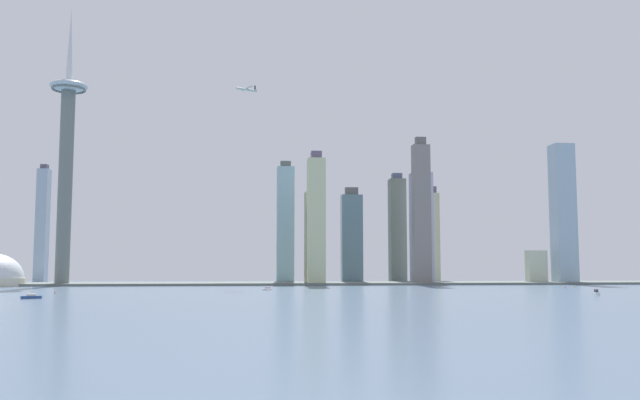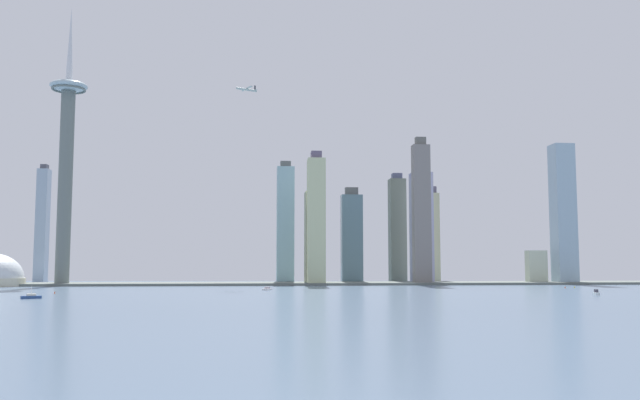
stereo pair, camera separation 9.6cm
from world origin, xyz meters
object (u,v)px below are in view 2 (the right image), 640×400
object	(u,v)px
skyscraper_9	(536,267)
skyscraper_8	(563,214)
skyscraper_6	(285,224)
channel_buoy_1	(565,287)
boat_1	(31,297)
skyscraper_7	(314,238)
observation_tower	(67,148)
skyscraper_3	(421,228)
skyscraper_2	(352,238)
airplane	(246,89)
boat_0	(596,293)
channel_buoy_0	(575,287)
skyscraper_4	(42,225)
skyscraper_1	(433,236)
skyscraper_10	(316,220)
boat_2	(267,289)
skyscraper_0	(421,213)
channel_buoy_2	(55,292)
skyscraper_5	(397,229)

from	to	relation	value
skyscraper_9	skyscraper_8	bearing A→B (deg)	-2.57
skyscraper_6	skyscraper_8	world-z (taller)	skyscraper_8
skyscraper_9	channel_buoy_1	size ratio (longest dim) A/B	22.02
skyscraper_9	boat_1	size ratio (longest dim) A/B	2.87
skyscraper_7	boat_1	bearing A→B (deg)	-126.34
observation_tower	skyscraper_3	distance (m)	450.82
skyscraper_2	airplane	bearing A→B (deg)	-146.77
boat_0	channel_buoy_0	bearing A→B (deg)	-8.29
skyscraper_2	airplane	xyz separation A→B (m)	(-137.92, -90.36, 170.59)
skyscraper_4	airplane	distance (m)	337.60
skyscraper_1	skyscraper_2	world-z (taller)	skyscraper_1
skyscraper_10	skyscraper_4	bearing A→B (deg)	161.72
skyscraper_10	boat_2	xyz separation A→B (m)	(-61.07, -141.60, -76.39)
skyscraper_6	skyscraper_7	bearing A→B (deg)	-48.27
skyscraper_0	skyscraper_7	bearing A→B (deg)	166.18
skyscraper_3	skyscraper_6	distance (m)	178.03
boat_2	channel_buoy_2	size ratio (longest dim) A/B	6.59
airplane	skyscraper_10	bearing A→B (deg)	168.15
skyscraper_4	skyscraper_5	xyz separation A→B (m)	(473.52, -13.84, -4.20)
skyscraper_5	skyscraper_10	distance (m)	158.98
skyscraper_1	skyscraper_4	world-z (taller)	skyscraper_4
skyscraper_2	skyscraper_3	world-z (taller)	skyscraper_3
skyscraper_8	boat_1	distance (m)	642.61
skyscraper_6	skyscraper_2	bearing A→B (deg)	-3.51
skyscraper_1	channel_buoy_1	bearing A→B (deg)	-70.89
skyscraper_6	boat_2	distance (m)	231.25
skyscraper_4	airplane	xyz separation A→B (m)	(267.50, -137.03, 153.75)
observation_tower	skyscraper_7	size ratio (longest dim) A/B	2.89
skyscraper_6	skyscraper_8	bearing A→B (deg)	-8.52
skyscraper_0	airplane	world-z (taller)	airplane
skyscraper_8	boat_0	size ratio (longest dim) A/B	17.99
skyscraper_8	boat_1	bearing A→B (deg)	-151.01
boat_2	skyscraper_9	bearing A→B (deg)	-43.41
skyscraper_5	channel_buoy_0	xyz separation A→B (m)	(142.96, -216.80, -71.32)
skyscraper_5	airplane	xyz separation A→B (m)	(-206.02, -123.18, 157.95)
observation_tower	airplane	size ratio (longest dim) A/B	13.08
skyscraper_7	boat_2	world-z (taller)	skyscraper_7
skyscraper_8	skyscraper_9	world-z (taller)	skyscraper_8
skyscraper_7	skyscraper_10	distance (m)	41.55
skyscraper_3	boat_0	xyz separation A→B (m)	(59.50, -332.39, -70.53)
skyscraper_3	skyscraper_2	bearing A→B (deg)	172.43
boat_1	boat_2	bearing A→B (deg)	14.70
skyscraper_9	skyscraper_2	bearing A→B (deg)	168.68
skyscraper_1	channel_buoy_2	xyz separation A→B (m)	(-416.44, -306.40, -61.93)
observation_tower	skyscraper_7	bearing A→B (deg)	5.37
skyscraper_8	skyscraper_9	size ratio (longest dim) A/B	4.24
skyscraper_2	boat_0	distance (m)	380.01
skyscraper_3	skyscraper_0	bearing A→B (deg)	-104.12
channel_buoy_1	skyscraper_6	bearing A→B (deg)	145.43
skyscraper_8	boat_2	xyz separation A→B (m)	(-381.23, -163.62, -88.32)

